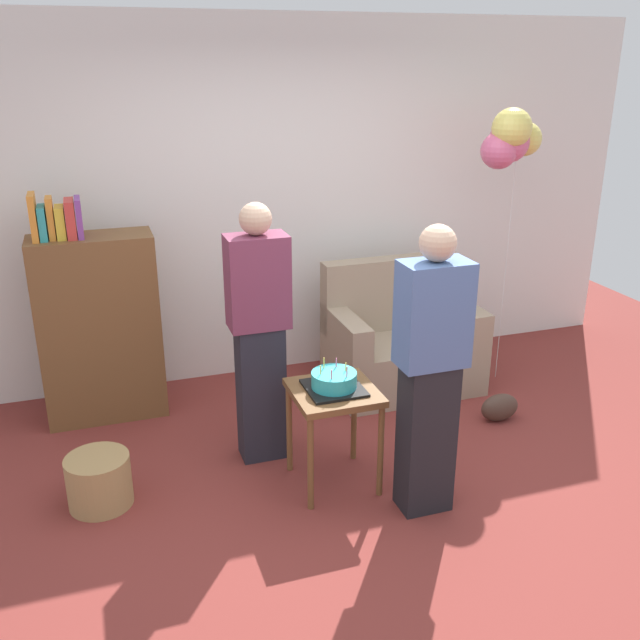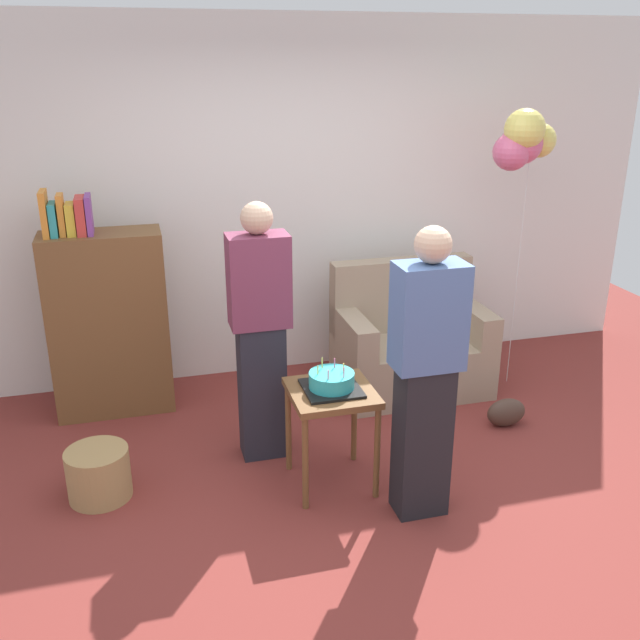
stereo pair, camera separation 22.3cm
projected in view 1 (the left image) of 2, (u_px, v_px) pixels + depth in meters
The scene contains 11 objects.
ground_plane at pixel (373, 502), 4.05m from camera, with size 8.00×8.00×0.00m, color maroon.
wall_back at pixel (274, 202), 5.39m from camera, with size 6.00×0.10×2.70m, color silver.
couch at pixel (400, 343), 5.39m from camera, with size 1.10×0.70×0.96m.
bookshelf at pixel (98, 325), 4.81m from camera, with size 0.80×0.36×1.59m.
side_table at pixel (334, 404), 4.06m from camera, with size 0.48×0.48×0.62m.
birthday_cake at pixel (334, 381), 4.01m from camera, with size 0.32×0.32×0.17m.
person_blowing_candles at pixel (259, 334), 4.24m from camera, with size 0.36×0.22×1.63m.
person_holding_cake at pixel (430, 372), 3.73m from camera, with size 0.36×0.22×1.63m.
wicker_basket at pixel (99, 481), 3.98m from camera, with size 0.36×0.36×0.30m, color #A88451.
handbag at pixel (499, 407), 4.92m from camera, with size 0.28×0.14×0.20m, color #473328.
balloon_bunch at pixel (510, 140), 5.01m from camera, with size 0.49×0.35×2.07m.
Camera 1 is at (-1.38, -3.14, 2.40)m, focal length 39.57 mm.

